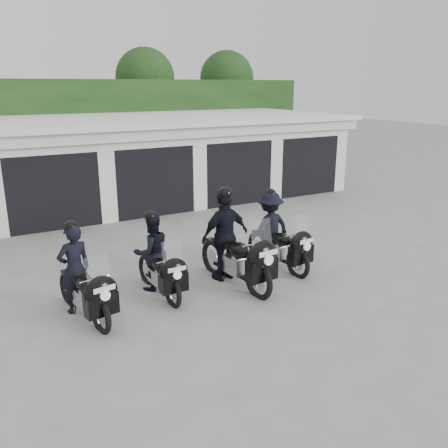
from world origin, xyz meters
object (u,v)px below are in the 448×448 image
police_bike_b (156,258)px  police_bike_c (231,242)px  police_bike_d (274,233)px  police_bike_a (82,280)px

police_bike_b → police_bike_c: bearing=-13.2°
police_bike_b → police_bike_c: 1.61m
police_bike_b → police_bike_d: (2.93, 0.04, 0.07)m
police_bike_a → police_bike_b: 1.61m
police_bike_b → police_bike_d: size_ratio=0.93×
police_bike_b → police_bike_c: (1.57, -0.31, 0.17)m
police_bike_a → police_bike_b: size_ratio=1.05×
police_bike_c → police_bike_d: police_bike_c is taller
police_bike_c → police_bike_d: size_ratio=1.13×
police_bike_b → police_bike_d: 2.93m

